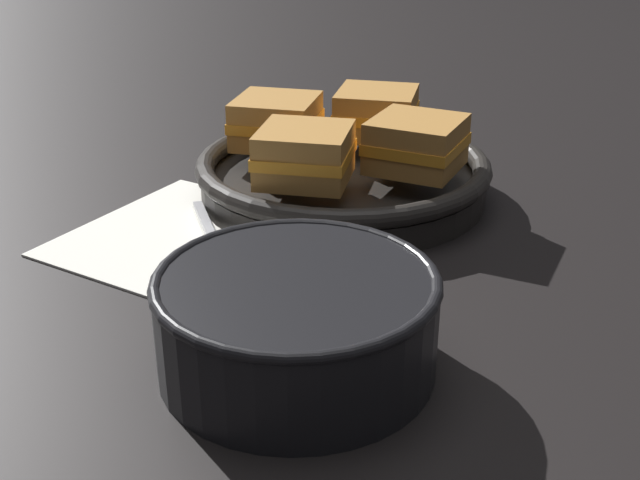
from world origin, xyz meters
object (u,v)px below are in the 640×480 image
soup_bowl (297,316)px  sandwich_near_right (276,121)px  skillet (343,176)px  sandwich_near_left (376,113)px  sandwich_far_right (416,144)px  sandwich_far_left (305,155)px  spoon (221,258)px

soup_bowl → sandwich_near_right: bearing=130.1°
sandwich_near_right → soup_bowl: bearing=-49.9°
skillet → sandwich_near_left: 0.08m
soup_bowl → sandwich_near_left: (-0.15, 0.33, 0.03)m
soup_bowl → sandwich_near_right: sandwich_near_right is taller
soup_bowl → sandwich_far_right: 0.27m
skillet → sandwich_far_left: 0.08m
soup_bowl → sandwich_far_left: size_ratio=1.73×
sandwich_near_left → sandwich_far_right: same height
skillet → sandwich_near_right: sandwich_near_right is taller
soup_bowl → skillet: bearing=118.1°
sandwich_near_right → sandwich_far_right: size_ratio=1.13×
spoon → sandwich_far_left: size_ratio=1.39×
soup_bowl → sandwich_near_left: size_ratio=1.74×
sandwich_near_left → spoon: bearing=-87.2°
spoon → sandwich_far_right: (0.07, 0.19, 0.06)m
sandwich_far_left → sandwich_far_right: bearing=51.7°
spoon → sandwich_near_right: bearing=151.9°
soup_bowl → spoon: 0.16m
spoon → sandwich_near_right: size_ratio=1.41×
sandwich_near_left → sandwich_far_left: same height
soup_bowl → skillet: (-0.14, 0.26, -0.02)m
skillet → sandwich_near_right: 0.08m
sandwich_far_left → soup_bowl: bearing=-55.1°
sandwich_far_right → sandwich_near_left: bearing=141.7°
spoon → soup_bowl: bearing=7.6°
spoon → sandwich_near_right: sandwich_near_right is taller
soup_bowl → sandwich_near_left: 0.36m
sandwich_near_left → sandwich_far_right: 0.10m
skillet → sandwich_near_left: sandwich_near_left is taller
sandwich_near_left → soup_bowl: bearing=-66.2°
sandwich_near_left → sandwich_near_right: size_ratio=1.01×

